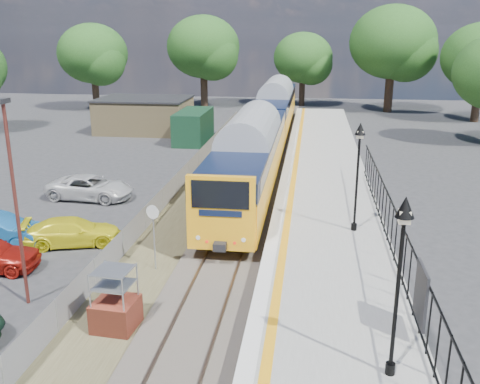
% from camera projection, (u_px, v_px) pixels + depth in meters
% --- Properties ---
extents(ground, '(120.00, 120.00, 0.00)m').
position_uv_depth(ground, '(204.00, 311.00, 17.96)').
color(ground, '#2D2D30').
rests_on(ground, ground).
extents(track_bed, '(5.90, 80.00, 0.29)m').
position_uv_depth(track_bed, '(232.00, 214.00, 27.17)').
color(track_bed, '#473F38').
rests_on(track_bed, ground).
extents(platform, '(5.00, 70.00, 0.90)m').
position_uv_depth(platform, '(326.00, 223.00, 24.88)').
color(platform, gray).
rests_on(platform, ground).
extents(platform_edge, '(0.90, 70.00, 0.01)m').
position_uv_depth(platform_edge, '(282.00, 212.00, 25.01)').
color(platform_edge, silver).
rests_on(platform_edge, platform).
extents(victorian_lamp_south, '(0.44, 0.44, 4.60)m').
position_uv_depth(victorian_lamp_south, '(402.00, 246.00, 12.21)').
color(victorian_lamp_south, black).
rests_on(victorian_lamp_south, platform).
extents(victorian_lamp_north, '(0.44, 0.44, 4.60)m').
position_uv_depth(victorian_lamp_north, '(359.00, 152.00, 21.72)').
color(victorian_lamp_north, black).
rests_on(victorian_lamp_north, platform).
extents(palisade_fence, '(0.12, 26.00, 2.00)m').
position_uv_depth(palisade_fence, '(399.00, 245.00, 18.71)').
color(palisade_fence, black).
rests_on(palisade_fence, platform).
extents(wire_fence, '(0.06, 52.00, 1.20)m').
position_uv_depth(wire_fence, '(172.00, 189.00, 29.70)').
color(wire_fence, '#999EA3').
rests_on(wire_fence, ground).
extents(outbuilding, '(10.80, 10.10, 3.12)m').
position_uv_depth(outbuilding, '(154.00, 117.00, 48.51)').
color(outbuilding, '#9C8558').
rests_on(outbuilding, ground).
extents(tree_line, '(56.80, 43.80, 11.88)m').
position_uv_depth(tree_line, '(295.00, 55.00, 55.70)').
color(tree_line, '#332319').
rests_on(tree_line, ground).
extents(train, '(2.82, 40.83, 3.51)m').
position_uv_depth(train, '(266.00, 124.00, 39.97)').
color(train, '#F5A415').
rests_on(train, ground).
extents(brick_plinth, '(1.38, 1.38, 2.07)m').
position_uv_depth(brick_plinth, '(115.00, 300.00, 16.59)').
color(brick_plinth, brown).
rests_on(brick_plinth, ground).
extents(speed_sign, '(0.53, 0.18, 2.71)m').
position_uv_depth(speed_sign, '(153.00, 227.00, 20.42)').
color(speed_sign, '#999EA3').
rests_on(speed_sign, ground).
extents(carpark_lamp, '(0.25, 0.50, 7.02)m').
position_uv_depth(carpark_lamp, '(14.00, 192.00, 17.33)').
color(carpark_lamp, '#50201A').
rests_on(carpark_lamp, ground).
extents(car_yellow, '(4.45, 2.82, 1.20)m').
position_uv_depth(car_yellow, '(73.00, 232.00, 23.36)').
color(car_yellow, yellow).
rests_on(car_yellow, ground).
extents(car_white, '(4.90, 2.55, 1.32)m').
position_uv_depth(car_white, '(90.00, 187.00, 29.72)').
color(car_white, silver).
rests_on(car_white, ground).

